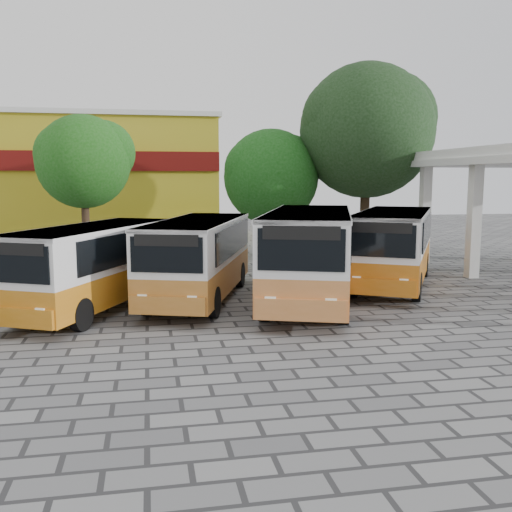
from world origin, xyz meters
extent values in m
plane|color=#5A5A5D|center=(0.00, 0.00, 0.00)|extent=(90.00, 90.00, 0.00)
cube|color=silver|center=(7.85, 10.50, 2.50)|extent=(0.45, 0.45, 5.00)
cube|color=#A89718|center=(-11.00, 26.00, 4.00)|extent=(20.00, 10.00, 8.00)
cube|color=#590C0A|center=(-11.00, 20.90, 5.20)|extent=(20.00, 0.20, 1.20)
cube|color=silver|center=(-11.00, 26.00, 8.15)|extent=(20.40, 10.40, 0.30)
cube|color=orange|center=(-7.24, 2.97, 0.83)|extent=(5.21, 7.59, 0.97)
cube|color=white|center=(-7.24, 2.97, 1.99)|extent=(5.21, 7.59, 1.35)
cube|color=white|center=(-7.24, 2.97, 2.62)|extent=(5.25, 7.61, 0.11)
cube|color=black|center=(-8.37, 2.97, 2.01)|extent=(2.71, 5.49, 0.97)
cube|color=black|center=(-6.11, 2.97, 2.01)|extent=(2.71, 5.49, 0.97)
cube|color=black|center=(-7.24, -0.73, 2.01)|extent=(1.80, 0.91, 0.97)
cube|color=black|center=(-7.24, -0.73, 2.40)|extent=(1.60, 0.82, 0.31)
cylinder|color=black|center=(-8.23, 0.58, 0.46)|extent=(0.26, 0.92, 0.92)
cylinder|color=black|center=(-6.24, 0.58, 0.46)|extent=(0.26, 0.92, 0.92)
cylinder|color=black|center=(-8.23, 5.37, 0.46)|extent=(0.26, 0.92, 0.92)
cylinder|color=black|center=(-6.24, 5.37, 0.46)|extent=(0.26, 0.92, 0.92)
cube|color=#BD7328|center=(-3.85, 3.86, 0.86)|extent=(4.55, 7.94, 1.00)
cube|color=white|center=(-3.85, 3.86, 2.06)|extent=(4.55, 7.94, 1.40)
cube|color=white|center=(-3.85, 3.86, 2.70)|extent=(4.60, 7.96, 0.11)
cube|color=black|center=(-5.01, 3.86, 2.07)|extent=(2.01, 5.98, 1.00)
cube|color=black|center=(-2.69, 3.86, 2.07)|extent=(2.01, 5.98, 1.00)
cube|color=black|center=(-3.85, 0.04, 2.07)|extent=(1.96, 0.69, 1.00)
cube|color=black|center=(-3.85, 0.04, 2.47)|extent=(1.73, 0.62, 0.32)
cylinder|color=black|center=(-4.88, 1.39, 0.48)|extent=(0.27, 0.95, 0.95)
cylinder|color=black|center=(-2.82, 1.39, 0.48)|extent=(0.27, 0.95, 0.95)
cylinder|color=black|center=(-4.88, 6.33, 0.48)|extent=(0.27, 0.95, 0.95)
cylinder|color=black|center=(-2.82, 6.33, 0.48)|extent=(0.27, 0.95, 0.95)
cube|color=#D47E3C|center=(-0.25, 2.76, 0.96)|extent=(5.18, 8.86, 1.12)
cube|color=white|center=(-0.25, 2.76, 2.30)|extent=(5.18, 8.86, 1.56)
cube|color=white|center=(-0.25, 2.76, 3.02)|extent=(5.23, 8.88, 0.13)
cube|color=black|center=(-1.54, 2.76, 2.32)|extent=(2.33, 6.64, 1.12)
cube|color=black|center=(1.05, 2.76, 2.32)|extent=(2.33, 6.64, 1.12)
cube|color=black|center=(-0.25, -1.51, 2.32)|extent=(2.18, 0.79, 1.12)
cube|color=black|center=(-0.25, -1.51, 2.76)|extent=(1.93, 0.71, 0.36)
cylinder|color=black|center=(-1.39, -0.01, 0.53)|extent=(0.30, 1.06, 1.06)
cylinder|color=black|center=(0.90, -0.01, 0.53)|extent=(0.30, 1.06, 1.06)
cylinder|color=black|center=(-1.39, 5.52, 0.53)|extent=(0.30, 1.06, 1.06)
cylinder|color=black|center=(0.90, 5.52, 0.53)|extent=(0.30, 1.06, 1.06)
cube|color=#C36812|center=(3.76, 5.00, 0.91)|extent=(6.06, 8.14, 1.05)
cube|color=white|center=(3.76, 5.00, 2.17)|extent=(6.06, 8.14, 1.47)
cube|color=white|center=(3.76, 5.00, 2.84)|extent=(6.10, 8.17, 0.12)
cube|color=black|center=(2.54, 5.00, 2.18)|extent=(3.32, 5.76, 1.05)
cube|color=black|center=(4.98, 5.00, 2.18)|extent=(3.32, 5.76, 1.05)
cube|color=black|center=(3.76, 0.98, 2.18)|extent=(1.89, 1.11, 1.05)
cube|color=black|center=(3.76, 0.98, 2.60)|extent=(1.68, 1.00, 0.34)
cylinder|color=black|center=(2.68, 2.40, 0.50)|extent=(0.28, 1.00, 1.00)
cylinder|color=black|center=(4.84, 2.40, 0.50)|extent=(0.28, 1.00, 1.00)
cylinder|color=black|center=(2.68, 7.61, 0.50)|extent=(0.28, 1.00, 1.00)
cylinder|color=black|center=(4.84, 7.61, 0.50)|extent=(0.28, 1.00, 1.00)
cylinder|color=#463121|center=(-8.53, 13.47, 1.73)|extent=(0.38, 0.38, 3.47)
sphere|color=#17520F|center=(-8.53, 13.47, 4.95)|extent=(4.51, 4.51, 4.51)
sphere|color=#17520F|center=(-7.63, 13.77, 5.40)|extent=(3.16, 3.16, 3.16)
sphere|color=#17520F|center=(-9.32, 13.27, 5.29)|extent=(2.93, 2.93, 2.93)
cylinder|color=#463420|center=(0.94, 14.36, 1.57)|extent=(0.37, 0.37, 3.14)
sphere|color=#10470C|center=(0.94, 14.36, 4.23)|extent=(5.04, 5.04, 5.04)
sphere|color=#10470C|center=(1.95, 14.66, 4.73)|extent=(3.53, 3.53, 3.53)
sphere|color=#10470C|center=(0.06, 14.16, 4.60)|extent=(3.28, 3.28, 3.28)
cylinder|color=#332517|center=(5.85, 13.35, 2.39)|extent=(0.50, 0.50, 4.78)
sphere|color=black|center=(5.85, 13.35, 6.62)|extent=(7.01, 7.01, 7.01)
sphere|color=black|center=(7.25, 13.65, 7.32)|extent=(4.91, 4.91, 4.91)
sphere|color=black|center=(4.62, 13.15, 7.14)|extent=(4.56, 4.56, 4.56)
camera|label=1|loc=(-5.52, -15.46, 4.17)|focal=40.00mm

